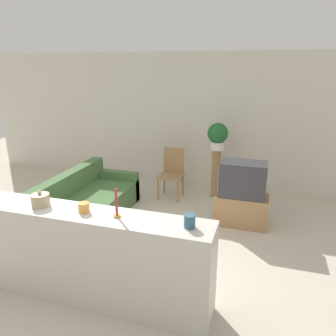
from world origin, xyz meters
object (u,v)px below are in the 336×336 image
(couch, at_px, (88,203))
(wooden_chair, at_px, (172,171))
(decorative_bowl, at_px, (40,200))
(television, at_px, (243,179))
(potted_plant, at_px, (218,135))

(couch, bearing_deg, wooden_chair, 51.52)
(wooden_chair, xyz_separation_m, decorative_bowl, (-0.54, -3.04, 0.57))
(couch, height_order, wooden_chair, wooden_chair)
(couch, xyz_separation_m, television, (2.42, 0.55, 0.49))
(couch, bearing_deg, potted_plant, 40.29)
(television, bearing_deg, wooden_chair, 150.46)
(couch, relative_size, wooden_chair, 2.10)
(couch, relative_size, decorative_bowl, 10.44)
(couch, xyz_separation_m, wooden_chair, (1.06, 1.33, 0.25))
(couch, bearing_deg, decorative_bowl, -73.19)
(television, bearing_deg, potted_plant, 119.20)
(television, xyz_separation_m, potted_plant, (-0.57, 1.02, 0.45))
(couch, relative_size, television, 2.77)
(television, xyz_separation_m, wooden_chair, (-1.37, 0.78, -0.24))
(television, relative_size, wooden_chair, 0.76)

